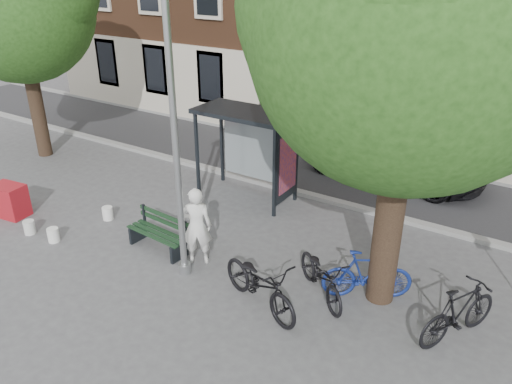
{
  "coord_description": "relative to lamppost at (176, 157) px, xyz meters",
  "views": [
    {
      "loc": [
        6.41,
        -7.02,
        6.45
      ],
      "look_at": [
        0.66,
        1.94,
        1.4
      ],
      "focal_mm": 35.0,
      "sensor_mm": 36.0,
      "label": 1
    }
  ],
  "objects": [
    {
      "name": "red_stand",
      "position": [
        -5.76,
        -0.44,
        -2.33
      ],
      "size": [
        0.97,
        0.71,
        0.9
      ],
      "primitive_type": "cube",
      "rotation": [
        0.0,
        0.0,
        0.13
      ],
      "color": "#A5161F",
      "rests_on": "ground"
    },
    {
      "name": "bike_b",
      "position": [
        3.74,
        1.35,
        -2.23
      ],
      "size": [
        1.86,
        1.4,
        1.12
      ],
      "primitive_type": "imported",
      "rotation": [
        0.0,
        0.0,
        2.11
      ],
      "color": "navy",
      "rests_on": "ground"
    },
    {
      "name": "painter",
      "position": [
        -0.02,
        0.52,
        -1.84
      ],
      "size": [
        0.82,
        0.75,
        1.88
      ],
      "primitive_type": "imported",
      "rotation": [
        0.0,
        0.0,
        3.72
      ],
      "color": "white",
      "rests_on": "ground"
    },
    {
      "name": "curb_near",
      "position": [
        0.0,
        5.0,
        -2.72
      ],
      "size": [
        40.0,
        0.25,
        0.12
      ],
      "primitive_type": "cube",
      "color": "gray",
      "rests_on": "ground"
    },
    {
      "name": "lamppost",
      "position": [
        0.0,
        0.0,
        0.0
      ],
      "size": [
        0.28,
        0.35,
        6.11
      ],
      "color": "#9EA0A3",
      "rests_on": "ground"
    },
    {
      "name": "bench",
      "position": [
        -1.17,
        0.46,
        -2.39
      ],
      "size": [
        1.71,
        0.67,
        0.86
      ],
      "rotation": [
        0.0,
        0.0,
        -0.08
      ],
      "color": "#1E2328",
      "rests_on": "ground"
    },
    {
      "name": "tree_right",
      "position": [
        4.01,
        1.38,
        2.83
      ],
      "size": [
        5.76,
        5.6,
        8.2
      ],
      "color": "black",
      "rests_on": "ground"
    },
    {
      "name": "tree_left",
      "position": [
        -8.99,
        2.88,
        2.43
      ],
      "size": [
        5.18,
        4.86,
        7.4
      ],
      "color": "black",
      "rests_on": "ground"
    },
    {
      "name": "bucket_c",
      "position": [
        -3.38,
        0.82,
        -2.6
      ],
      "size": [
        0.29,
        0.29,
        0.36
      ],
      "primitive_type": "cylinder",
      "rotation": [
        0.0,
        0.0,
        -0.02
      ],
      "color": "white",
      "rests_on": "ground"
    },
    {
      "name": "bucket_b",
      "position": [
        -3.63,
        -0.71,
        -2.6
      ],
      "size": [
        0.29,
        0.29,
        0.36
      ],
      "primitive_type": "cylinder",
      "rotation": [
        0.0,
        0.0,
        -0.04
      ],
      "color": "white",
      "rests_on": "ground"
    },
    {
      "name": "curb_far",
      "position": [
        0.0,
        9.0,
        -2.72
      ],
      "size": [
        40.0,
        0.25,
        0.12
      ],
      "primitive_type": "cube",
      "color": "gray",
      "rests_on": "ground"
    },
    {
      "name": "road",
      "position": [
        0.0,
        7.0,
        -2.78
      ],
      "size": [
        40.0,
        4.0,
        0.01
      ],
      "primitive_type": "cube",
      "color": "#28282B",
      "rests_on": "ground"
    },
    {
      "name": "ground",
      "position": [
        0.0,
        0.0,
        -2.78
      ],
      "size": [
        90.0,
        90.0,
        0.0
      ],
      "primitive_type": "plane",
      "color": "#4C4C4F",
      "rests_on": "ground"
    },
    {
      "name": "car_dark",
      "position": [
        2.2,
        7.85,
        -2.0
      ],
      "size": [
        5.74,
        2.86,
        1.56
      ],
      "primitive_type": "imported",
      "rotation": [
        0.0,
        0.0,
        1.52
      ],
      "color": "black",
      "rests_on": "ground"
    },
    {
      "name": "bus_shelter",
      "position": [
        -0.61,
        4.11,
        -0.87
      ],
      "size": [
        2.85,
        1.45,
        2.62
      ],
      "color": "#1E2328",
      "rests_on": "ground"
    },
    {
      "name": "bike_a",
      "position": [
        2.07,
        -0.12,
        -2.2
      ],
      "size": [
        2.35,
        1.49,
        1.16
      ],
      "primitive_type": "imported",
      "rotation": [
        0.0,
        0.0,
        1.22
      ],
      "color": "black",
      "rests_on": "ground"
    },
    {
      "name": "bike_d",
      "position": [
        5.6,
        1.09,
        -2.2
      ],
      "size": [
        1.38,
        1.96,
        1.16
      ],
      "primitive_type": "imported",
      "rotation": [
        0.0,
        0.0,
        2.66
      ],
      "color": "black",
      "rests_on": "ground"
    },
    {
      "name": "bucket_a",
      "position": [
        -4.47,
        -0.8,
        -2.6
      ],
      "size": [
        0.37,
        0.37,
        0.36
      ],
      "primitive_type": "cylinder",
      "rotation": [
        0.0,
        0.0,
        0.39
      ],
      "color": "silver",
      "rests_on": "ground"
    },
    {
      "name": "bike_c",
      "position": [
        2.94,
        0.88,
        -2.28
      ],
      "size": [
        1.93,
        1.75,
        1.02
      ],
      "primitive_type": "imported",
      "rotation": [
        0.0,
        0.0,
        0.88
      ],
      "color": "black",
      "rests_on": "ground"
    }
  ]
}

